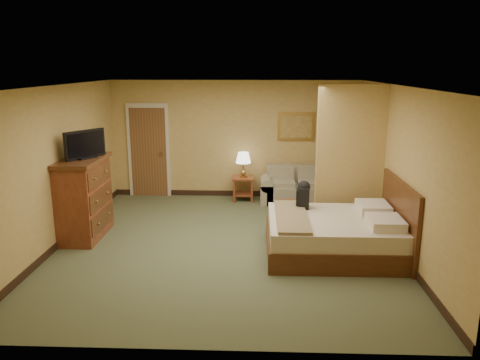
{
  "coord_description": "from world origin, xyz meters",
  "views": [
    {
      "loc": [
        0.51,
        -7.32,
        2.9
      ],
      "look_at": [
        0.2,
        0.6,
        0.96
      ],
      "focal_mm": 35.0,
      "sensor_mm": 36.0,
      "label": 1
    }
  ],
  "objects_px": {
    "loveseat": "(296,190)",
    "bed": "(340,234)",
    "dresser": "(83,198)",
    "coffee_table": "(295,209)"
  },
  "relations": [
    {
      "from": "loveseat",
      "to": "bed",
      "type": "relative_size",
      "value": 0.71
    },
    {
      "from": "loveseat",
      "to": "bed",
      "type": "xyz_separation_m",
      "value": [
        0.47,
        -2.88,
        0.07
      ]
    },
    {
      "from": "loveseat",
      "to": "dresser",
      "type": "height_order",
      "value": "dresser"
    },
    {
      "from": "dresser",
      "to": "bed",
      "type": "height_order",
      "value": "dresser"
    },
    {
      "from": "coffee_table",
      "to": "bed",
      "type": "bearing_deg",
      "value": -67.17
    },
    {
      "from": "dresser",
      "to": "loveseat",
      "type": "bearing_deg",
      "value": 30.95
    },
    {
      "from": "loveseat",
      "to": "bed",
      "type": "distance_m",
      "value": 2.92
    },
    {
      "from": "loveseat",
      "to": "dresser",
      "type": "bearing_deg",
      "value": -149.05
    },
    {
      "from": "coffee_table",
      "to": "bed",
      "type": "xyz_separation_m",
      "value": [
        0.59,
        -1.41,
        0.03
      ]
    },
    {
      "from": "loveseat",
      "to": "bed",
      "type": "height_order",
      "value": "bed"
    }
  ]
}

